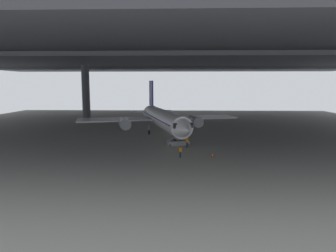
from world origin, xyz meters
name	(u,v)px	position (x,y,z in m)	size (l,w,h in m)	color
ground_plane	(166,135)	(0.00, 0.00, 0.00)	(110.00, 110.00, 0.00)	gray
hangar_structure	(168,60)	(-0.08, 13.75, 15.05)	(121.00, 99.00, 15.68)	#4C4F54
airplane_main	(163,118)	(-0.55, -0.94, 3.24)	(31.41, 31.84, 10.31)	white
boarding_stairs	(178,140)	(2.39, -9.49, 0.71)	(4.19, 2.43, 4.42)	slate
crew_worker_near_nose	(180,151)	(2.66, -17.91, 0.88)	(0.36, 0.50, 1.55)	#232838
crew_worker_by_stairs	(187,141)	(3.70, -11.62, 0.96)	(0.40, 0.44, 1.68)	#232838
traffic_cone_orange	(213,155)	(6.93, -17.31, 0.29)	(0.36, 0.36, 0.60)	black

